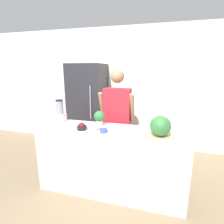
{
  "coord_description": "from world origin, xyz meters",
  "views": [
    {
      "loc": [
        0.61,
        -1.88,
        1.73
      ],
      "look_at": [
        0.0,
        0.35,
        1.16
      ],
      "focal_mm": 28.0,
      "sensor_mm": 36.0,
      "label": 1
    }
  ],
  "objects_px": {
    "bowl_cream": "(93,127)",
    "blender": "(60,112)",
    "bowl_cherries": "(82,127)",
    "bowl_small_blue": "(103,131)",
    "watermelon": "(160,126)",
    "refrigerator": "(88,107)",
    "potted_plant": "(99,117)",
    "person": "(117,120)"
  },
  "relations": [
    {
      "from": "watermelon",
      "to": "bowl_cream",
      "type": "height_order",
      "value": "watermelon"
    },
    {
      "from": "bowl_cherries",
      "to": "bowl_cream",
      "type": "distance_m",
      "value": 0.17
    },
    {
      "from": "refrigerator",
      "to": "bowl_cherries",
      "type": "height_order",
      "value": "refrigerator"
    },
    {
      "from": "refrigerator",
      "to": "potted_plant",
      "type": "height_order",
      "value": "refrigerator"
    },
    {
      "from": "potted_plant",
      "to": "bowl_cherries",
      "type": "bearing_deg",
      "value": -125.22
    },
    {
      "from": "bowl_cream",
      "to": "potted_plant",
      "type": "height_order",
      "value": "potted_plant"
    },
    {
      "from": "bowl_cherries",
      "to": "bowl_small_blue",
      "type": "relative_size",
      "value": 1.29
    },
    {
      "from": "refrigerator",
      "to": "bowl_small_blue",
      "type": "xyz_separation_m",
      "value": [
        0.79,
        -1.35,
        0.02
      ]
    },
    {
      "from": "bowl_cherries",
      "to": "bowl_cream",
      "type": "height_order",
      "value": "bowl_cream"
    },
    {
      "from": "bowl_cream",
      "to": "watermelon",
      "type": "bearing_deg",
      "value": 1.01
    },
    {
      "from": "bowl_small_blue",
      "to": "blender",
      "type": "bearing_deg",
      "value": 160.25
    },
    {
      "from": "refrigerator",
      "to": "bowl_cream",
      "type": "relative_size",
      "value": 13.8
    },
    {
      "from": "bowl_cream",
      "to": "bowl_small_blue",
      "type": "height_order",
      "value": "bowl_cream"
    },
    {
      "from": "watermelon",
      "to": "refrigerator",
      "type": "bearing_deg",
      "value": 138.83
    },
    {
      "from": "watermelon",
      "to": "blender",
      "type": "relative_size",
      "value": 0.72
    },
    {
      "from": "person",
      "to": "bowl_small_blue",
      "type": "distance_m",
      "value": 0.72
    },
    {
      "from": "refrigerator",
      "to": "person",
      "type": "distance_m",
      "value": 1.02
    },
    {
      "from": "bowl_cherries",
      "to": "refrigerator",
      "type": "bearing_deg",
      "value": 109.21
    },
    {
      "from": "person",
      "to": "blender",
      "type": "xyz_separation_m",
      "value": [
        -0.83,
        -0.42,
        0.18
      ]
    },
    {
      "from": "refrigerator",
      "to": "watermelon",
      "type": "height_order",
      "value": "refrigerator"
    },
    {
      "from": "person",
      "to": "blender",
      "type": "bearing_deg",
      "value": -153.23
    },
    {
      "from": "blender",
      "to": "bowl_small_blue",
      "type": "bearing_deg",
      "value": -19.75
    },
    {
      "from": "refrigerator",
      "to": "bowl_cream",
      "type": "bearing_deg",
      "value": -64.66
    },
    {
      "from": "bowl_cherries",
      "to": "blender",
      "type": "distance_m",
      "value": 0.58
    },
    {
      "from": "refrigerator",
      "to": "blender",
      "type": "distance_m",
      "value": 1.07
    },
    {
      "from": "watermelon",
      "to": "bowl_cherries",
      "type": "distance_m",
      "value": 1.05
    },
    {
      "from": "bowl_cream",
      "to": "blender",
      "type": "xyz_separation_m",
      "value": [
        -0.67,
        0.28,
        0.1
      ]
    },
    {
      "from": "refrigerator",
      "to": "blender",
      "type": "xyz_separation_m",
      "value": [
        -0.04,
        -1.06,
        0.14
      ]
    },
    {
      "from": "bowl_cream",
      "to": "bowl_cherries",
      "type": "bearing_deg",
      "value": 177.92
    },
    {
      "from": "person",
      "to": "bowl_cream",
      "type": "distance_m",
      "value": 0.72
    },
    {
      "from": "bowl_small_blue",
      "to": "blender",
      "type": "distance_m",
      "value": 0.88
    },
    {
      "from": "bowl_cherries",
      "to": "blender",
      "type": "relative_size",
      "value": 0.37
    },
    {
      "from": "refrigerator",
      "to": "bowl_small_blue",
      "type": "height_order",
      "value": "refrigerator"
    },
    {
      "from": "refrigerator",
      "to": "bowl_cherries",
      "type": "bearing_deg",
      "value": -70.79
    },
    {
      "from": "bowl_small_blue",
      "to": "blender",
      "type": "relative_size",
      "value": 0.29
    },
    {
      "from": "person",
      "to": "potted_plant",
      "type": "distance_m",
      "value": 0.5
    },
    {
      "from": "person",
      "to": "potted_plant",
      "type": "relative_size",
      "value": 7.85
    },
    {
      "from": "watermelon",
      "to": "potted_plant",
      "type": "height_order",
      "value": "watermelon"
    },
    {
      "from": "bowl_small_blue",
      "to": "potted_plant",
      "type": "distance_m",
      "value": 0.32
    },
    {
      "from": "watermelon",
      "to": "potted_plant",
      "type": "xyz_separation_m",
      "value": [
        -0.87,
        0.23,
        -0.02
      ]
    },
    {
      "from": "watermelon",
      "to": "blender",
      "type": "bearing_deg",
      "value": 170.35
    },
    {
      "from": "refrigerator",
      "to": "watermelon",
      "type": "distance_m",
      "value": 2.01
    }
  ]
}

